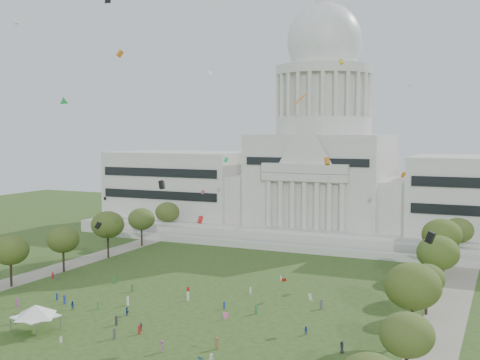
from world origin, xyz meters
name	(u,v)px	position (x,y,z in m)	size (l,w,h in m)	color
ground	(133,338)	(0.00, 0.00, 0.00)	(400.00, 400.00, 0.00)	#2E481C
capitol	(323,170)	(0.00, 113.59, 22.30)	(160.00, 64.50, 91.30)	beige
path_left	(41,273)	(-48.00, 30.00, 0.02)	(8.00, 160.00, 0.04)	gray
path_right	(443,324)	(48.00, 30.00, 0.02)	(8.00, 160.00, 0.04)	gray
row_tree_r_1	(407,335)	(46.22, -1.75, 7.66)	(7.58, 7.58, 10.78)	black
row_tree_l_2	(10,250)	(-45.04, 17.30, 8.51)	(8.42, 8.42, 11.97)	black
row_tree_r_2	(413,286)	(44.17, 17.44, 9.66)	(9.55, 9.55, 13.58)	black
row_tree_l_3	(63,240)	(-44.09, 33.92, 8.21)	(8.12, 8.12, 11.55)	black
row_tree_r_3	(427,279)	(44.40, 34.48, 7.08)	(7.01, 7.01, 9.98)	black
row_tree_l_4	(108,225)	(-44.08, 52.42, 9.39)	(9.29, 9.29, 13.21)	black
row_tree_r_4	(438,253)	(44.76, 50.04, 9.29)	(9.19, 9.19, 13.06)	black
row_tree_l_5	(141,219)	(-45.22, 71.01, 8.42)	(8.33, 8.33, 11.85)	black
row_tree_r_5	(442,235)	(43.49, 70.19, 9.93)	(9.82, 9.82, 13.96)	black
row_tree_l_6	(167,212)	(-46.87, 89.14, 8.27)	(8.19, 8.19, 11.64)	black
row_tree_r_6	(458,230)	(45.96, 88.13, 8.51)	(8.42, 8.42, 11.97)	black
event_tent	(36,310)	(-17.54, -4.33, 3.85)	(10.55, 10.55, 4.96)	#4C4C4C
person_0	(342,347)	(34.69, 7.90, 0.97)	(0.95, 0.62, 1.94)	#26262B
person_2	(306,331)	(26.78, 13.76, 0.76)	(0.74, 0.46, 1.52)	navy
person_3	(162,346)	(8.12, -3.69, 0.99)	(1.29, 0.66, 1.99)	#994C8C
person_4	(141,326)	(-0.87, 3.81, 0.77)	(0.90, 0.49, 1.54)	#4C4C51
person_5	(127,311)	(-8.27, 10.16, 0.82)	(1.52, 0.60, 1.63)	navy
person_7	(61,341)	(-8.72, -8.08, 0.82)	(0.60, 0.44, 1.65)	silver
person_8	(72,305)	(-20.59, 9.08, 0.82)	(0.80, 0.49, 1.64)	navy
person_9	(211,359)	(17.56, -4.71, 0.80)	(1.03, 0.53, 1.59)	silver
person_10	(223,316)	(10.02, 15.19, 0.80)	(0.94, 0.51, 1.60)	silver
distant_crowd	(122,303)	(-12.24, 14.27, 0.88)	(66.74, 37.47, 1.95)	#994C8C
kite_swarm	(158,181)	(-0.06, 8.90, 26.49)	(95.34, 99.49, 62.53)	white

